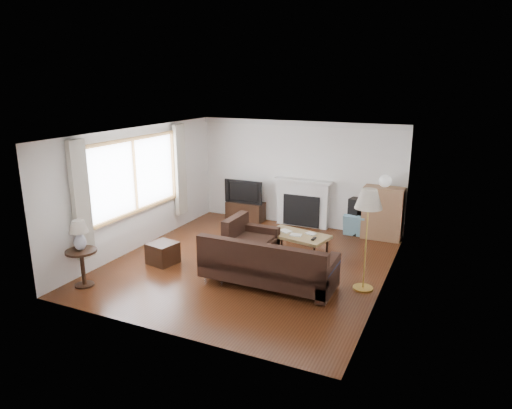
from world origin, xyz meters
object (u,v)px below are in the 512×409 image
at_px(bookshelf, 383,213).
at_px(coffee_table, 297,245).
at_px(side_table, 83,268).
at_px(tv_stand, 246,211).
at_px(floor_lamp, 366,240).
at_px(sectional_sofa, 268,263).

height_order(bookshelf, coffee_table, bookshelf).
height_order(bookshelf, side_table, bookshelf).
distance_m(tv_stand, bookshelf, 3.36).
bearing_deg(side_table, bookshelf, 47.57).
bearing_deg(tv_stand, bookshelf, 0.30).
distance_m(bookshelf, coffee_table, 2.27).
bearing_deg(coffee_table, floor_lamp, -19.83).
relative_size(tv_stand, bookshelf, 0.80).
xyz_separation_m(sectional_sofa, side_table, (-2.84, -1.35, -0.08)).
relative_size(floor_lamp, side_table, 2.68).
bearing_deg(bookshelf, tv_stand, -179.70).
relative_size(tv_stand, sectional_sofa, 0.38).
relative_size(bookshelf, coffee_table, 0.96).
distance_m(tv_stand, coffee_table, 2.69).
height_order(coffee_table, floor_lamp, floor_lamp).
xyz_separation_m(bookshelf, sectional_sofa, (-1.35, -3.24, -0.18)).
xyz_separation_m(tv_stand, side_table, (-0.85, -4.57, 0.09)).
xyz_separation_m(coffee_table, side_table, (-2.86, -2.79, 0.09)).
xyz_separation_m(bookshelf, floor_lamp, (0.18, -2.73, 0.28)).
distance_m(bookshelf, side_table, 6.22).
bearing_deg(side_table, tv_stand, 79.44).
height_order(tv_stand, side_table, side_table).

